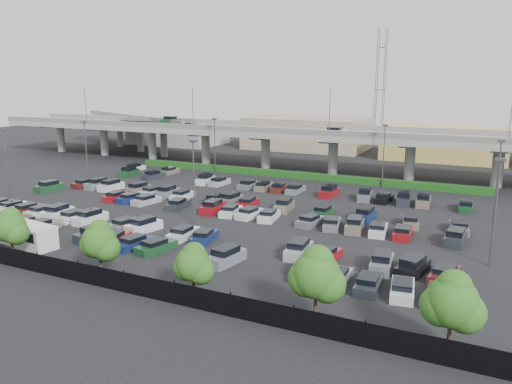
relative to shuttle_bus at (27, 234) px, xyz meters
The scene contains 11 objects.
ground 25.72m from the shuttle_bus, 63.77° to the left, with size 280.00×280.00×0.00m, color black.
overpass 56.42m from the shuttle_bus, 78.60° to the left, with size 150.00×13.00×15.80m.
on_ramp 77.84m from the shuttle_bus, 121.66° to the left, with size 50.93×30.13×8.80m.
hedge 49.37m from the shuttle_bus, 76.70° to the left, with size 66.00×1.60×1.10m, color #153C11.
fence 12.35m from the shuttle_bus, 23.70° to the right, with size 70.00×0.10×2.00m.
tree_row 12.74m from the shuttle_bus, 16.13° to the right, with size 65.07×3.66×5.94m.
shuttle_bus is the anchor object (origin of this frame).
parked_cars 22.14m from the shuttle_bus, 60.99° to the left, with size 63.04×41.58×1.67m.
light_poles 26.52m from the shuttle_bus, 73.90° to the left, with size 66.90×48.38×10.30m.
distant_buildings 88.14m from the shuttle_bus, 74.38° to the left, with size 138.00×24.00×9.00m.
comm_tower 99.28m from the shuttle_bus, 81.01° to the left, with size 2.40×2.40×30.00m.
Camera 1 is at (32.61, -57.85, 17.07)m, focal length 35.00 mm.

